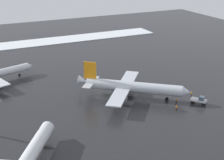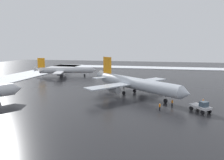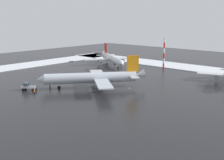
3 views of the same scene
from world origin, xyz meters
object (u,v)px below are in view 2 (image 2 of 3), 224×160
(airplane_parked_portside, at_px, (65,70))
(traffic_cone_near_nose, at_px, (118,87))
(ground_crew_beside_wing, at_px, (203,102))
(ground_crew_near_tug, at_px, (172,102))
(traffic_cone_mid_line, at_px, (135,92))
(pushback_tug, at_px, (201,106))
(ground_crew_by_nose_gear, at_px, (160,106))
(airplane_parked_starboard, at_px, (134,83))

(airplane_parked_portside, relative_size, traffic_cone_near_nose, 50.90)
(ground_crew_beside_wing, xyz_separation_m, ground_crew_near_tug, (2.22, -7.25, 0.00))
(traffic_cone_mid_line, bearing_deg, airplane_parked_portside, -128.02)
(pushback_tug, bearing_deg, traffic_cone_near_nose, -171.36)
(traffic_cone_near_nose, relative_size, traffic_cone_mid_line, 1.00)
(traffic_cone_mid_line, bearing_deg, pushback_tug, 45.32)
(airplane_parked_portside, relative_size, ground_crew_by_nose_gear, 16.37)
(airplane_parked_starboard, xyz_separation_m, ground_crew_by_nose_gear, (13.95, 7.39, -2.49))
(ground_crew_by_nose_gear, bearing_deg, airplane_parked_portside, -106.53)
(pushback_tug, height_order, ground_crew_beside_wing, pushback_tug)
(ground_crew_near_tug, distance_m, traffic_cone_mid_line, 16.70)
(pushback_tug, relative_size, ground_crew_by_nose_gear, 2.93)
(pushback_tug, relative_size, traffic_cone_mid_line, 9.09)
(airplane_parked_portside, distance_m, ground_crew_near_tug, 62.15)
(ground_crew_beside_wing, xyz_separation_m, traffic_cone_mid_line, (-10.77, -17.72, -0.70))
(traffic_cone_near_nose, bearing_deg, ground_crew_beside_wing, 54.70)
(airplane_parked_starboard, distance_m, ground_crew_near_tug, 14.42)
(ground_crew_by_nose_gear, relative_size, traffic_cone_mid_line, 3.11)
(ground_crew_near_tug, bearing_deg, ground_crew_beside_wing, 128.43)
(airplane_parked_starboard, height_order, ground_crew_beside_wing, airplane_parked_starboard)
(ground_crew_beside_wing, height_order, traffic_cone_mid_line, ground_crew_beside_wing)
(traffic_cone_near_nose, bearing_deg, ground_crew_by_nose_gear, 31.02)
(ground_crew_by_nose_gear, xyz_separation_m, traffic_cone_mid_line, (-17.09, -7.63, -0.70))
(airplane_parked_portside, relative_size, ground_crew_near_tug, 16.37)
(ground_crew_by_nose_gear, bearing_deg, ground_crew_beside_wing, 151.56)
(ground_crew_by_nose_gear, distance_m, traffic_cone_near_nose, 27.37)
(pushback_tug, relative_size, ground_crew_near_tug, 2.93)
(airplane_parked_starboard, bearing_deg, pushback_tug, -0.07)
(airplane_parked_starboard, xyz_separation_m, traffic_cone_mid_line, (-3.14, -0.23, -3.19))
(airplane_parked_starboard, xyz_separation_m, pushback_tug, (13.06, 16.15, -2.18))
(traffic_cone_near_nose, xyz_separation_m, traffic_cone_mid_line, (6.36, 6.48, 0.00))
(airplane_parked_starboard, bearing_deg, airplane_parked_portside, 178.08)
(airplane_parked_portside, xyz_separation_m, ground_crew_by_nose_gear, (45.28, 43.67, -1.84))
(ground_crew_beside_wing, bearing_deg, ground_crew_by_nose_gear, -143.42)
(pushback_tug, bearing_deg, traffic_cone_mid_line, -171.42)
(airplane_parked_starboard, relative_size, traffic_cone_mid_line, 53.38)
(airplane_parked_starboard, bearing_deg, ground_crew_near_tug, -5.03)
(airplane_parked_starboard, height_order, traffic_cone_near_nose, airplane_parked_starboard)
(ground_crew_beside_wing, bearing_deg, traffic_cone_mid_line, 153.23)
(traffic_cone_near_nose, bearing_deg, ground_crew_near_tug, 41.20)
(airplane_parked_starboard, xyz_separation_m, airplane_parked_portside, (-31.33, -36.28, -0.65))
(airplane_parked_portside, xyz_separation_m, traffic_cone_mid_line, (28.19, 36.05, -2.53))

